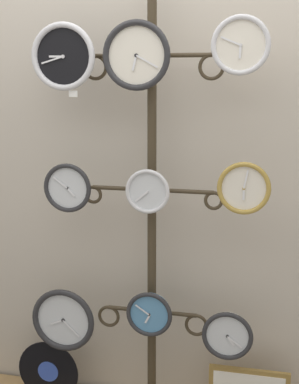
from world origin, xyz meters
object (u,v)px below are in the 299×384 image
Objects in this scene: clock_top_right at (241,45)px; clock_bottom_left at (63,320)px; clock_top_center at (137,55)px; clock_top_left at (63,57)px; clock_middle_left at (68,188)px; clock_middle_right at (244,188)px; vinyl_record at (48,371)px; clock_middle_center at (148,191)px; clock_bottom_center at (149,314)px; clock_bottom_right at (227,336)px; display_stand at (152,285)px.

clock_top_right reaches higher than clock_bottom_left.
clock_top_left is at bearing -178.54° from clock_top_center.
clock_middle_left is 1.02× the size of clock_middle_right.
clock_middle_center is at bearing -3.61° from vinyl_record.
clock_top_center is 1.23× the size of clock_top_right.
clock_middle_left reaches higher than clock_bottom_center.
clock_top_center reaches higher than clock_top_left.
clock_bottom_right is at bearing 1.00° from clock_bottom_center.
clock_middle_right is at bearing -2.33° from clock_top_center.
clock_bottom_left is 0.44m from clock_bottom_center.
clock_top_right is 1.09× the size of clock_bottom_center.
clock_top_left is 0.33m from clock_top_center.
clock_top_right reaches higher than clock_top_center.
clock_bottom_center is at bearing -85.19° from display_stand.
clock_middle_left is (-0.34, 0.01, -0.60)m from clock_top_center.
vinyl_record is (-0.54, 0.03, -0.99)m from clock_middle_center.
clock_middle_right reaches higher than vinyl_record.
clock_bottom_center is at bearing 177.13° from clock_top_right.
clock_middle_center is 0.92× the size of clock_bottom_center.
clock_middle_center is (0.38, 0.01, -0.59)m from clock_top_left.
clock_middle_right is at bearing -2.37° from clock_middle_left.
display_stand is 8.73× the size of clock_top_right.
clock_top_center reaches higher than clock_bottom_right.
clock_bottom_center is 0.38m from clock_bottom_right.
clock_top_left is 1.27× the size of clock_middle_left.
clock_middle_center is 0.60m from clock_bottom_center.
clock_bottom_right is (0.77, -0.00, -0.67)m from clock_middle_left.
display_stand reaches higher than clock_bottom_right.
clock_bottom_left is at bearing -179.29° from clock_middle_center.
clock_bottom_left is at bearing -179.82° from clock_top_center.
clock_middle_center is 0.43m from clock_middle_right.
display_stand is 7.08× the size of clock_top_center.
clock_top_left is 1.47m from clock_bottom_right.
clock_top_left is 1.26m from clock_bottom_left.
clock_bottom_right is (0.37, 0.01, -0.07)m from clock_bottom_center.
clock_bottom_left is 1.36× the size of clock_bottom_right.
clock_middle_right is 0.71× the size of clock_bottom_left.
clock_top_center is 1.32m from clock_bottom_left.
clock_top_right is 0.75× the size of clock_bottom_left.
display_stand is 1.19m from clock_top_right.
clock_bottom_center is at bearing -179.00° from clock_bottom_right.
clock_top_left is 1.25m from clock_bottom_center.
clock_middle_left is 1.01m from clock_bottom_right.
clock_bottom_center reaches higher than clock_bottom_right.
clock_middle_right is at bearing -10.02° from clock_top_right.
clock_bottom_right is (0.76, 0.02, -1.26)m from clock_top_left.
clock_top_left is at bearing -177.84° from clock_bottom_center.
clock_middle_left is at bearing -8.98° from vinyl_record.
clock_bottom_right is at bearing 0.98° from clock_bottom_left.
clock_top_left reaches higher than clock_middle_center.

